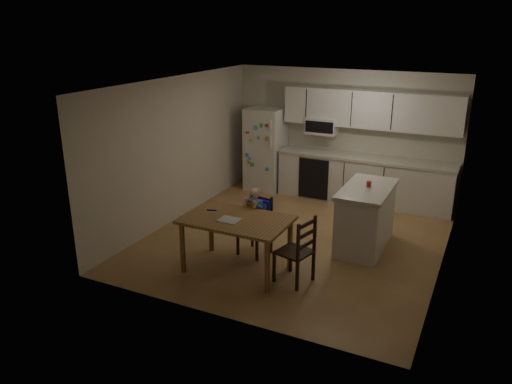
{
  "coord_description": "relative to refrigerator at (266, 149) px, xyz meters",
  "views": [
    {
      "loc": [
        2.68,
        -6.98,
        3.38
      ],
      "look_at": [
        -0.35,
        -0.76,
        0.99
      ],
      "focal_mm": 35.0,
      "sensor_mm": 36.0,
      "label": 1
    }
  ],
  "objects": [
    {
      "name": "dining_table",
      "position": [
        1.19,
        -3.51,
        -0.17
      ],
      "size": [
        1.47,
        0.94,
        0.79
      ],
      "color": "brown",
      "rests_on": "ground"
    },
    {
      "name": "toddler_spoon",
      "position": [
        0.72,
        -3.4,
        -0.05
      ],
      "size": [
        0.12,
        0.06,
        0.02
      ],
      "primitive_type": "cylinder",
      "rotation": [
        0.0,
        1.57,
        0.35
      ],
      "color": "#1117D1",
      "rests_on": "dining_table"
    },
    {
      "name": "chair_booster",
      "position": [
        1.2,
        -2.9,
        -0.21
      ],
      "size": [
        0.47,
        0.47,
        1.06
      ],
      "rotation": [
        0.0,
        0.0,
        -0.19
      ],
      "color": "black",
      "rests_on": "ground"
    },
    {
      "name": "room",
      "position": [
        1.55,
        -1.67,
        0.4
      ],
      "size": [
        4.52,
        5.01,
        2.51
      ],
      "color": "#926842",
      "rests_on": "ground"
    },
    {
      "name": "napkin",
      "position": [
        1.14,
        -3.61,
        -0.06
      ],
      "size": [
        0.28,
        0.24,
        0.01
      ],
      "primitive_type": "cube",
      "color": "#A3A3A7",
      "rests_on": "dining_table"
    },
    {
      "name": "chair_side",
      "position": [
        2.13,
        -3.48,
        -0.31
      ],
      "size": [
        0.51,
        0.51,
        0.95
      ],
      "rotation": [
        0.0,
        0.0,
        -1.81
      ],
      "color": "black",
      "rests_on": "ground"
    },
    {
      "name": "kitchen_run",
      "position": [
        2.05,
        0.09,
        0.03
      ],
      "size": [
        3.37,
        0.62,
        2.15
      ],
      "color": "silver",
      "rests_on": "ground"
    },
    {
      "name": "kitchen_island",
      "position": [
        2.62,
        -1.98,
        -0.35
      ],
      "size": [
        0.7,
        1.34,
        0.99
      ],
      "color": "silver",
      "rests_on": "ground"
    },
    {
      "name": "red_cup",
      "position": [
        2.63,
        -1.93,
        0.18
      ],
      "size": [
        0.07,
        0.07,
        0.09
      ],
      "primitive_type": "cylinder",
      "color": "red",
      "rests_on": "kitchen_island"
    },
    {
      "name": "refrigerator",
      "position": [
        0.0,
        0.0,
        0.0
      ],
      "size": [
        0.72,
        0.7,
        1.7
      ],
      "primitive_type": "cube",
      "color": "silver",
      "rests_on": "ground"
    }
  ]
}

